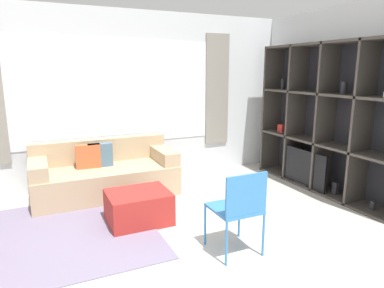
% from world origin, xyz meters
% --- Properties ---
extents(wall_back, '(6.99, 0.11, 2.70)m').
position_xyz_m(wall_back, '(0.00, 3.12, 1.36)').
color(wall_back, silver).
rests_on(wall_back, ground_plane).
extents(wall_right, '(0.07, 4.28, 2.70)m').
position_xyz_m(wall_right, '(2.93, 1.54, 1.35)').
color(wall_right, silver).
rests_on(wall_right, ground_plane).
extents(area_rug, '(2.26, 2.03, 0.01)m').
position_xyz_m(area_rug, '(-1.16, 1.53, 0.01)').
color(area_rug, slate).
rests_on(area_rug, ground_plane).
extents(shelving_unit, '(0.41, 2.55, 2.18)m').
position_xyz_m(shelving_unit, '(2.73, 1.46, 1.05)').
color(shelving_unit, '#232328').
rests_on(shelving_unit, ground_plane).
extents(couch_main, '(2.01, 0.90, 0.78)m').
position_xyz_m(couch_main, '(-0.33, 2.62, 0.30)').
color(couch_main, tan).
rests_on(couch_main, ground_plane).
extents(ottoman, '(0.72, 0.59, 0.38)m').
position_xyz_m(ottoman, '(-0.15, 1.49, 0.19)').
color(ottoman, '#A82823').
rests_on(ottoman, ground_plane).
extents(folding_chair, '(0.44, 0.46, 0.86)m').
position_xyz_m(folding_chair, '(0.54, 0.37, 0.52)').
color(folding_chair, '#3375B7').
rests_on(folding_chair, ground_plane).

